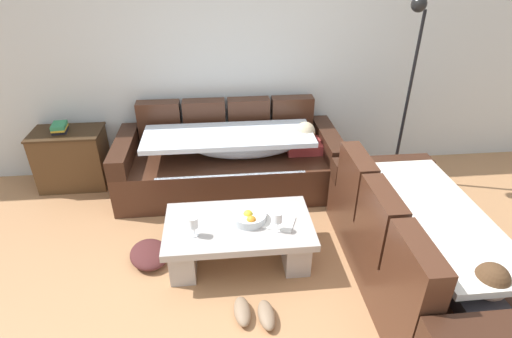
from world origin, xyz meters
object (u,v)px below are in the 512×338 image
Objects in this scene: coffee_table at (239,237)px; fruit_bowl at (249,217)px; open_magazine at (276,222)px; floor_lamp at (407,86)px; pair_of_shoes at (254,313)px; crumpled_garment at (149,254)px; wine_glass_near_right at (278,218)px; side_cabinet at (72,159)px; book_stack_on_cabinet at (60,128)px; wine_glass_near_left at (194,223)px; couch_near_window at (421,251)px; couch_along_wall at (232,160)px.

coffee_table is 0.20m from fruit_bowl.
fruit_bowl reaches higher than open_magazine.
floor_lamp is (1.67, 1.07, 0.70)m from fruit_bowl.
crumpled_garment is at bearing 140.14° from pair_of_shoes.
wine_glass_near_right is at bearing -9.83° from crumpled_garment.
coffee_table is 1.67× the size of side_cabinet.
coffee_table is 2.25m from floor_lamp.
fruit_bowl is 2.27m from side_cabinet.
pair_of_shoes is 0.82× the size of crumpled_garment.
book_stack_on_cabinet is at bearing 175.13° from floor_lamp.
pair_of_shoes is (0.07, -0.63, -0.19)m from coffee_table.
wine_glass_near_left is 1.00× the size of wine_glass_near_right.
book_stack_on_cabinet is 1.78m from crumpled_garment.
open_magazine is at bearing -11.87° from fruit_bowl.
couch_near_window reaches higher than crumpled_garment.
open_magazine reaches higher than crumpled_garment.
floor_lamp reaches higher than fruit_bowl.
floor_lamp is at bearing 39.72° from wine_glass_near_right.
pair_of_shoes is (0.42, -0.51, -0.45)m from wine_glass_near_left.
coffee_table is 0.41m from wine_glass_near_right.
coffee_table is 0.45m from wine_glass_near_left.
couch_along_wall is 8.21× the size of fruit_bowl.
floor_lamp is (2.11, 1.21, 0.62)m from wine_glass_near_left.
couch_near_window is at bearing -30.68° from side_cabinet.
couch_along_wall is 1.82m from pair_of_shoes.
pair_of_shoes is (0.06, -1.79, -0.29)m from couch_along_wall.
open_magazine is 2.52m from book_stack_on_cabinet.
couch_near_window is 1.12m from open_magazine.
wine_glass_near_left is 0.09× the size of floor_lamp.
crumpled_garment is at bearing 170.17° from wine_glass_near_right.
open_magazine is 2.47m from side_cabinet.
pair_of_shoes is at bearing -88.00° from couch_along_wall.
wine_glass_near_left is at bearing -161.48° from coffee_table.
side_cabinet is 3.41× the size of book_stack_on_cabinet.
book_stack_on_cabinet is 0.53× the size of crumpled_garment.
fruit_bowl is 0.92m from crumpled_garment.
wine_glass_near_left is 0.23× the size of side_cabinet.
crumpled_garment is (-0.77, -1.10, -0.27)m from couch_along_wall.
fruit_bowl reaches higher than crumpled_garment.
couch_along_wall is 1.23m from open_magazine.
pair_of_shoes is at bearing -48.61° from side_cabinet.
couch_near_window is 9.47× the size of book_stack_on_cabinet.
book_stack_on_cabinet is 2.80m from pair_of_shoes.
crumpled_garment is at bearing 156.29° from wine_glass_near_left.
fruit_bowl is at bearing -2.80° from crumpled_garment.
pair_of_shoes is (-0.02, -0.65, -0.37)m from fruit_bowl.
couch_near_window reaches higher than wine_glass_near_right.
wine_glass_near_right is (0.21, -0.14, 0.08)m from fruit_bowl.
couch_along_wall is 1.93m from floor_lamp.
fruit_bowl is (0.09, 0.02, 0.18)m from coffee_table.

